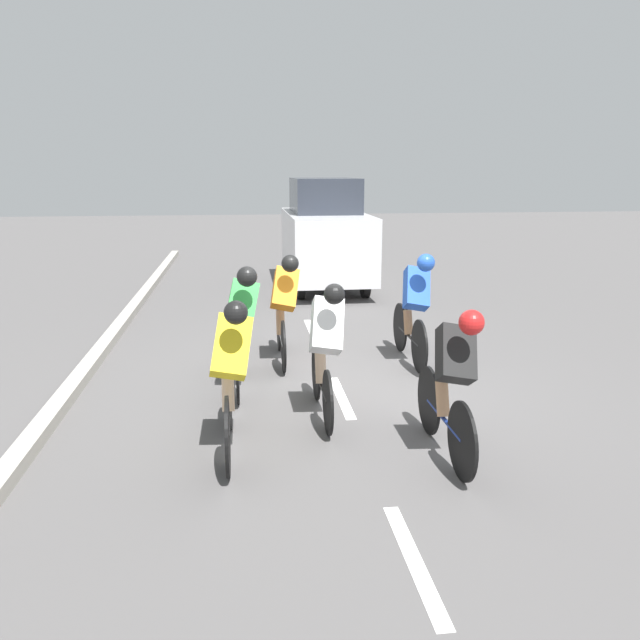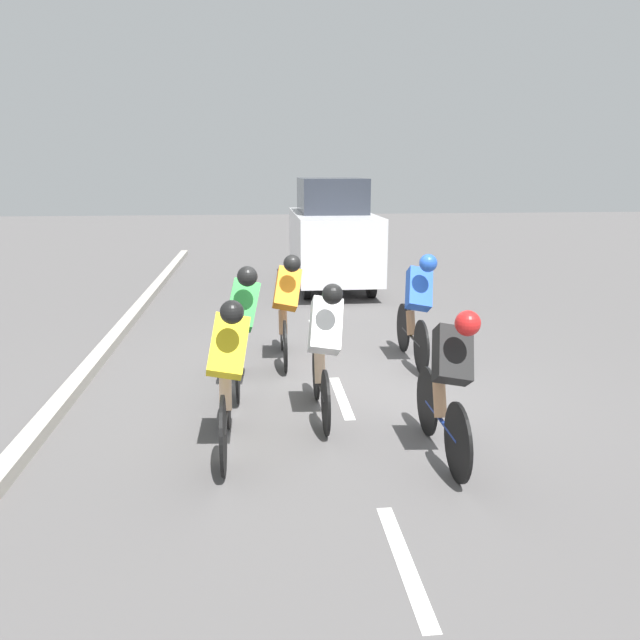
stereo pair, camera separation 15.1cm
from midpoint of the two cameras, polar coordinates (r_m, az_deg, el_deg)
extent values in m
plane|color=#565454|center=(7.89, 2.05, -5.85)|extent=(60.00, 60.00, 0.00)
cube|color=white|center=(4.65, 8.71, -20.99)|extent=(0.12, 1.40, 0.01)
cube|color=white|center=(7.45, 2.55, -7.05)|extent=(0.12, 1.40, 0.01)
cube|color=white|center=(10.48, 0.00, -0.88)|extent=(0.12, 1.40, 0.01)
cube|color=#A8A399|center=(7.66, -22.03, -6.95)|extent=(0.20, 25.99, 0.14)
cylinder|color=black|center=(7.30, 0.23, -4.71)|extent=(0.03, 0.67, 0.67)
cylinder|color=black|center=(6.36, 1.21, -7.56)|extent=(0.03, 0.67, 0.67)
cylinder|color=black|center=(6.83, 0.68, -6.04)|extent=(0.04, 1.01, 0.04)
cylinder|color=black|center=(6.93, 0.52, -3.91)|extent=(0.04, 0.04, 0.42)
cylinder|color=white|center=(6.84, 0.64, -5.11)|extent=(0.07, 0.07, 0.16)
cylinder|color=beige|center=(6.84, 0.62, -4.40)|extent=(0.12, 0.23, 0.36)
cube|color=white|center=(6.53, 1.18, -0.50)|extent=(0.41, 0.49, 0.63)
sphere|color=black|center=(6.24, 1.84, 2.38)|extent=(0.21, 0.21, 0.21)
cylinder|color=black|center=(9.28, 8.07, -0.70)|extent=(0.03, 0.71, 0.71)
cylinder|color=black|center=(8.31, 9.76, -2.45)|extent=(0.03, 0.71, 0.71)
cylinder|color=black|center=(8.79, 8.87, -1.52)|extent=(0.04, 1.03, 0.04)
cylinder|color=black|center=(8.91, 8.63, 0.08)|extent=(0.04, 0.04, 0.42)
cylinder|color=yellow|center=(8.81, 8.81, -0.81)|extent=(0.07, 0.07, 0.16)
cylinder|color=#9E704C|center=(8.82, 8.78, -0.27)|extent=(0.12, 0.23, 0.36)
cube|color=blue|center=(8.56, 9.54, 2.83)|extent=(0.42, 0.49, 0.63)
sphere|color=blue|center=(8.30, 10.38, 5.14)|extent=(0.24, 0.24, 0.24)
cylinder|color=black|center=(6.46, 10.42, -7.30)|extent=(0.03, 0.70, 0.70)
cylinder|color=black|center=(5.60, 13.25, -10.85)|extent=(0.03, 0.70, 0.70)
cylinder|color=navy|center=(6.02, 11.73, -8.95)|extent=(0.04, 0.99, 0.04)
cylinder|color=navy|center=(6.10, 11.34, -6.52)|extent=(0.04, 0.04, 0.42)
cylinder|color=yellow|center=(6.03, 11.63, -7.89)|extent=(0.07, 0.07, 0.16)
cylinder|color=tan|center=(6.02, 11.60, -7.10)|extent=(0.12, 0.23, 0.36)
cube|color=black|center=(5.73, 12.77, -3.13)|extent=(0.41, 0.45, 0.57)
sphere|color=red|center=(5.45, 14.13, -0.29)|extent=(0.22, 0.22, 0.22)
cylinder|color=black|center=(6.57, -7.76, -6.76)|extent=(0.03, 0.72, 0.72)
cylinder|color=black|center=(5.61, -8.07, -10.43)|extent=(0.03, 0.72, 0.72)
cylinder|color=black|center=(6.09, -7.90, -8.45)|extent=(0.04, 1.03, 0.04)
cylinder|color=black|center=(6.18, -7.91, -6.02)|extent=(0.04, 0.04, 0.42)
cylinder|color=white|center=(6.10, -7.92, -7.41)|extent=(0.07, 0.07, 0.16)
cylinder|color=beige|center=(6.10, -7.93, -6.61)|extent=(0.12, 0.23, 0.36)
cube|color=yellow|center=(5.77, -7.64, -2.40)|extent=(0.42, 0.49, 0.62)
sphere|color=black|center=(5.46, -7.27, 0.71)|extent=(0.21, 0.21, 0.21)
cylinder|color=black|center=(8.22, -6.84, -2.52)|extent=(0.03, 0.72, 0.72)
cylinder|color=black|center=(7.25, -6.95, -4.76)|extent=(0.03, 0.72, 0.72)
cylinder|color=black|center=(7.73, -6.89, -3.57)|extent=(0.04, 1.02, 0.04)
cylinder|color=black|center=(7.84, -6.92, -1.72)|extent=(0.04, 0.04, 0.42)
cylinder|color=#1999D8|center=(7.75, -6.91, -2.75)|extent=(0.07, 0.07, 0.16)
cylinder|color=beige|center=(7.75, -6.92, -2.13)|extent=(0.12, 0.23, 0.36)
cube|color=green|center=(7.45, -6.52, 1.36)|extent=(0.45, 0.49, 0.65)
sphere|color=black|center=(7.17, -6.07, 3.99)|extent=(0.24, 0.24, 0.24)
cylinder|color=black|center=(9.27, -3.05, -0.65)|extent=(0.03, 0.70, 0.70)
cylinder|color=black|center=(8.26, -2.68, -2.43)|extent=(0.03, 0.70, 0.70)
cylinder|color=#B7B7BC|center=(8.77, -2.87, -1.49)|extent=(0.04, 1.04, 0.04)
cylinder|color=#B7B7BC|center=(8.89, -2.95, 0.13)|extent=(0.04, 0.04, 0.42)
cylinder|color=white|center=(8.79, -2.90, -0.77)|extent=(0.07, 0.07, 0.16)
cylinder|color=tan|center=(8.80, -2.92, -0.22)|extent=(0.12, 0.23, 0.36)
cube|color=orange|center=(8.51, -2.51, 2.88)|extent=(0.43, 0.49, 0.63)
sphere|color=black|center=(8.24, -2.04, 5.19)|extent=(0.23, 0.23, 0.23)
cylinder|color=black|center=(13.10, 5.04, 3.43)|extent=(0.14, 0.64, 0.64)
cylinder|color=black|center=(12.91, -0.90, 3.33)|extent=(0.14, 0.64, 0.64)
cylinder|color=black|center=(15.49, 3.33, 5.04)|extent=(0.14, 0.64, 0.64)
cylinder|color=black|center=(15.33, -1.71, 4.97)|extent=(0.14, 0.64, 0.64)
cube|color=silver|center=(14.09, 1.42, 7.01)|extent=(1.70, 3.96, 1.36)
cube|color=#2D333D|center=(14.21, 1.34, 11.34)|extent=(1.39, 2.18, 0.75)
camera|label=1|loc=(0.08, -89.39, 0.15)|focal=35.00mm
camera|label=2|loc=(0.08, 90.61, -0.15)|focal=35.00mm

